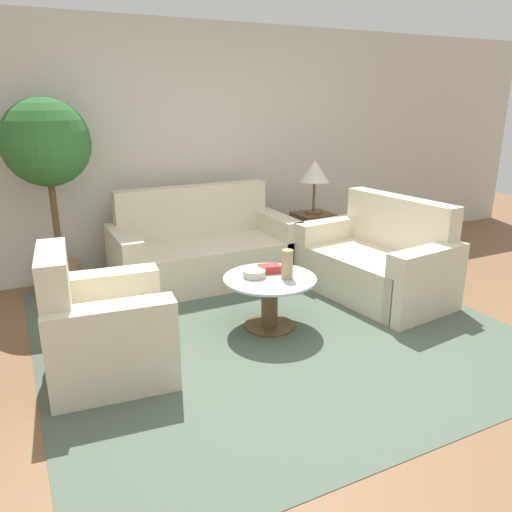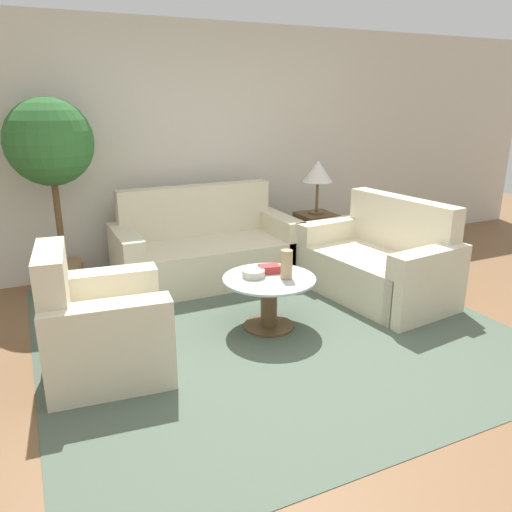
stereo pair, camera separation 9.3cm
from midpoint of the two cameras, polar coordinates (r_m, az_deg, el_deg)
name	(u,v)px [view 2 (the right image)]	position (r m, az deg, el deg)	size (l,w,h in m)	color
ground_plane	(315,362)	(3.72, 7.48, -11.94)	(14.00, 14.00, 0.00)	brown
wall_back	(193,148)	(5.63, -6.69, 12.15)	(10.00, 0.06, 2.60)	beige
rug	(269,326)	(4.21, 2.11, -8.04)	(3.62, 3.51, 0.01)	#4C5B4C
sofa_main	(205,251)	(5.23, -5.36, 0.55)	(1.84, 0.87, 0.95)	beige
armchair	(98,332)	(3.60, -16.91, -8.29)	(0.88, 0.92, 0.91)	beige
loveseat	(380,265)	(4.93, 14.54, -1.01)	(0.99, 1.53, 0.93)	beige
coffee_table	(269,295)	(4.10, 2.15, -4.52)	(0.76, 0.76, 0.44)	brown
side_table	(315,240)	(5.68, 7.28, 1.88)	(0.39, 0.39, 0.60)	brown
table_lamp	(318,173)	(5.52, 7.58, 9.42)	(0.33, 0.33, 0.59)	brown
potted_plant	(51,153)	(4.95, -21.92, 10.89)	(0.78, 0.78, 1.84)	#93704C
vase	(286,264)	(3.99, 4.18, -0.97)	(0.10, 0.10, 0.24)	tan
bowl	(254,273)	(4.04, 0.38, -2.01)	(0.18, 0.18, 0.06)	beige
book_stack	(269,269)	(4.14, 2.17, -1.49)	(0.19, 0.15, 0.06)	#BC3333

